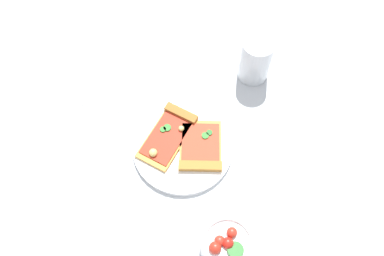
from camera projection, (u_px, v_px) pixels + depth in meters
The scene contains 7 objects.
ground_plane at pixel (186, 153), 0.93m from camera, with size 2.40×2.40×0.00m, color silver.
plate at pixel (183, 147), 0.93m from camera, with size 0.22×0.22×0.01m, color white.
pizza_slice_near at pixel (201, 149), 0.91m from camera, with size 0.11×0.13×0.01m.
pizza_slice_far at pixel (169, 133), 0.93m from camera, with size 0.13×0.17×0.02m.
salad_bowl at pixel (227, 246), 0.81m from camera, with size 0.10×0.10×0.07m.
soda_glass at pixel (255, 60), 0.97m from camera, with size 0.07×0.07×0.12m.
paper_napkin at pixel (111, 86), 1.01m from camera, with size 0.13×0.13×0.00m, color white.
Camera 1 is at (0.07, -0.36, 0.86)m, focal length 38.69 mm.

